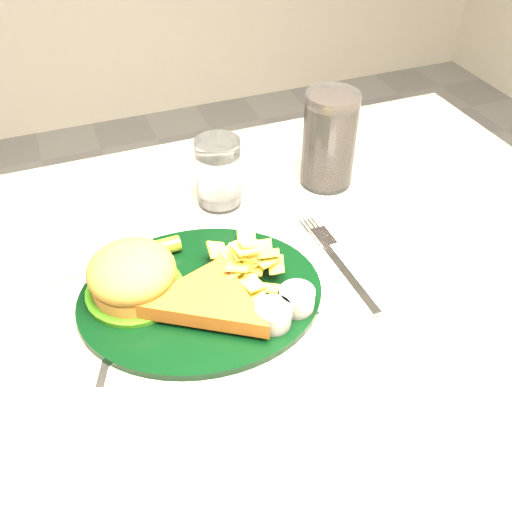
{
  "coord_description": "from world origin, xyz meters",
  "views": [
    {
      "loc": [
        -0.16,
        -0.51,
        1.28
      ],
      "look_at": [
        0.04,
        -0.0,
        0.8
      ],
      "focal_mm": 40.0,
      "sensor_mm": 36.0,
      "label": 1
    }
  ],
  "objects_px": {
    "table": "(234,442)",
    "cola_glass": "(329,140)",
    "water_glass": "(219,173)",
    "fork_napkin": "(346,274)",
    "dinner_plate": "(200,278)"
  },
  "relations": [
    {
      "from": "table",
      "to": "fork_napkin",
      "type": "relative_size",
      "value": 6.54
    },
    {
      "from": "table",
      "to": "cola_glass",
      "type": "xyz_separation_m",
      "value": [
        0.24,
        0.18,
        0.45
      ]
    },
    {
      "from": "cola_glass",
      "to": "fork_napkin",
      "type": "xyz_separation_m",
      "value": [
        -0.08,
        -0.22,
        -0.07
      ]
    },
    {
      "from": "water_glass",
      "to": "fork_napkin",
      "type": "distance_m",
      "value": 0.25
    },
    {
      "from": "water_glass",
      "to": "cola_glass",
      "type": "bearing_deg",
      "value": -2.62
    },
    {
      "from": "dinner_plate",
      "to": "cola_glass",
      "type": "height_order",
      "value": "cola_glass"
    },
    {
      "from": "dinner_plate",
      "to": "cola_glass",
      "type": "bearing_deg",
      "value": 42.27
    },
    {
      "from": "cola_glass",
      "to": "dinner_plate",
      "type": "bearing_deg",
      "value": -145.77
    },
    {
      "from": "table",
      "to": "water_glass",
      "type": "distance_m",
      "value": 0.47
    },
    {
      "from": "cola_glass",
      "to": "water_glass",
      "type": "bearing_deg",
      "value": 177.38
    },
    {
      "from": "dinner_plate",
      "to": "fork_napkin",
      "type": "distance_m",
      "value": 0.2
    },
    {
      "from": "table",
      "to": "cola_glass",
      "type": "distance_m",
      "value": 0.54
    },
    {
      "from": "dinner_plate",
      "to": "fork_napkin",
      "type": "bearing_deg",
      "value": -1.71
    },
    {
      "from": "water_glass",
      "to": "cola_glass",
      "type": "relative_size",
      "value": 0.7
    },
    {
      "from": "cola_glass",
      "to": "fork_napkin",
      "type": "bearing_deg",
      "value": -109.67
    }
  ]
}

